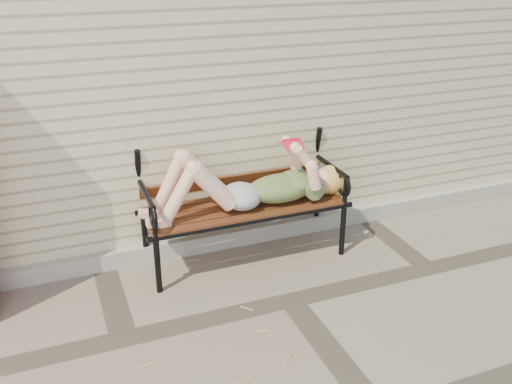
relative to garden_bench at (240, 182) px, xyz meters
name	(u,v)px	position (x,y,z in m)	size (l,w,h in m)	color
ground	(291,300)	(0.10, -0.83, -0.66)	(80.00, 80.00, 0.00)	#776B5B
house_wall	(181,39)	(0.10, 2.17, 0.84)	(8.00, 4.00, 3.00)	beige
foundation_strip	(246,235)	(0.10, 0.14, -0.58)	(8.00, 0.10, 0.15)	gray
garden_bench	(240,182)	(0.00, 0.00, 0.00)	(1.81, 0.72, 1.17)	black
reading_woman	(248,184)	(0.01, -0.14, 0.04)	(1.71, 0.39, 0.54)	#093244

